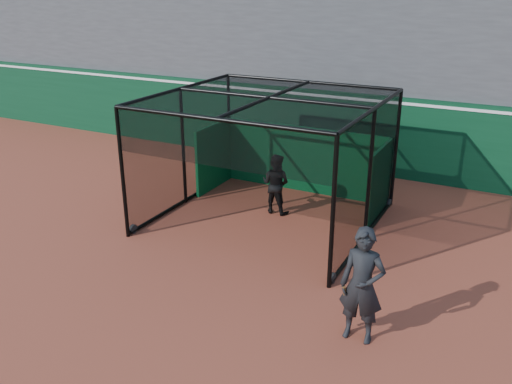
% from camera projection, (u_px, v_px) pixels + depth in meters
% --- Properties ---
extents(ground, '(120.00, 120.00, 0.00)m').
position_uv_depth(ground, '(195.00, 286.00, 10.82)').
color(ground, brown).
rests_on(ground, ground).
extents(outfield_wall, '(50.00, 0.50, 2.50)m').
position_uv_depth(outfield_wall, '(339.00, 129.00, 17.40)').
color(outfield_wall, '#0A391F').
rests_on(outfield_wall, ground).
extents(grandstand, '(50.00, 7.85, 8.95)m').
position_uv_depth(grandstand, '(379.00, 19.00, 19.38)').
color(grandstand, '#4C4C4F').
rests_on(grandstand, ground).
extents(batting_cage, '(5.18, 4.98, 3.14)m').
position_uv_depth(batting_cage, '(269.00, 161.00, 13.36)').
color(batting_cage, black).
rests_on(batting_cage, ground).
extents(batter, '(0.79, 0.63, 1.59)m').
position_uv_depth(batter, '(276.00, 184.00, 14.07)').
color(batter, black).
rests_on(batter, ground).
extents(on_deck_player, '(0.76, 0.51, 2.04)m').
position_uv_depth(on_deck_player, '(362.00, 286.00, 8.90)').
color(on_deck_player, black).
rests_on(on_deck_player, ground).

